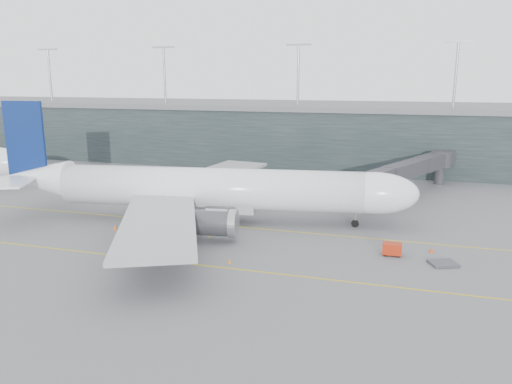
# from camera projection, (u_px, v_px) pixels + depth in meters

# --- Properties ---
(ground) EXTENTS (320.00, 320.00, 0.00)m
(ground) POSITION_uv_depth(u_px,v_px,m) (203.00, 216.00, 79.82)
(ground) COLOR #515156
(ground) RESTS_ON ground
(taxiline_a) EXTENTS (160.00, 0.25, 0.02)m
(taxiline_a) POSITION_uv_depth(u_px,v_px,m) (193.00, 223.00, 76.08)
(taxiline_a) COLOR gold
(taxiline_a) RESTS_ON ground
(taxiline_b) EXTENTS (160.00, 0.25, 0.02)m
(taxiline_b) POSITION_uv_depth(u_px,v_px,m) (140.00, 258.00, 61.14)
(taxiline_b) COLOR gold
(taxiline_b) RESTS_ON ground
(taxiline_lead_main) EXTENTS (0.25, 60.00, 0.02)m
(taxiline_lead_main) POSITION_uv_depth(u_px,v_px,m) (266.00, 191.00, 97.10)
(taxiline_lead_main) COLOR gold
(taxiline_lead_main) RESTS_ON ground
(terminal) EXTENTS (240.00, 36.00, 29.00)m
(terminal) POSITION_uv_depth(u_px,v_px,m) (286.00, 132.00, 132.28)
(terminal) COLOR black
(terminal) RESTS_ON ground
(main_aircraft) EXTENTS (64.65, 60.18, 18.15)m
(main_aircraft) POSITION_uv_depth(u_px,v_px,m) (208.00, 189.00, 75.87)
(main_aircraft) COLOR white
(main_aircraft) RESTS_ON ground
(jet_bridge) EXTENTS (21.64, 43.48, 6.86)m
(jet_bridge) POSITION_uv_depth(u_px,v_px,m) (395.00, 168.00, 92.97)
(jet_bridge) COLOR #2E2D32
(jet_bridge) RESTS_ON ground
(gse_cart) EXTENTS (2.36, 1.53, 1.59)m
(gse_cart) POSITION_uv_depth(u_px,v_px,m) (392.00, 249.00, 61.93)
(gse_cart) COLOR #A3220B
(gse_cart) RESTS_ON ground
(baggage_dolly) EXTENTS (3.76, 3.43, 0.30)m
(baggage_dolly) POSITION_uv_depth(u_px,v_px,m) (443.00, 263.00, 58.97)
(baggage_dolly) COLOR #39393E
(baggage_dolly) RESTS_ON ground
(uld_a) EXTENTS (2.50, 2.29, 1.85)m
(uld_a) POSITION_uv_depth(u_px,v_px,m) (199.00, 195.00, 90.23)
(uld_a) COLOR #3D3D42
(uld_a) RESTS_ON ground
(uld_b) EXTENTS (2.29, 1.91, 1.94)m
(uld_b) POSITION_uv_depth(u_px,v_px,m) (215.00, 194.00, 90.33)
(uld_b) COLOR #3D3D42
(uld_b) RESTS_ON ground
(uld_c) EXTENTS (2.55, 2.26, 1.95)m
(uld_c) POSITION_uv_depth(u_px,v_px,m) (226.00, 194.00, 90.08)
(uld_c) COLOR #3D3D42
(uld_c) RESTS_ON ground
(cone_nose) EXTENTS (0.50, 0.50, 0.80)m
(cone_nose) POSITION_uv_depth(u_px,v_px,m) (431.00, 250.00, 63.03)
(cone_nose) COLOR red
(cone_nose) RESTS_ON ground
(cone_wing_stbd) EXTENTS (0.39, 0.39, 0.63)m
(cone_wing_stbd) POSITION_uv_depth(u_px,v_px,m) (229.00, 260.00, 59.54)
(cone_wing_stbd) COLOR orange
(cone_wing_stbd) RESTS_ON ground
(cone_wing_port) EXTENTS (0.42, 0.42, 0.67)m
(cone_wing_port) POSITION_uv_depth(u_px,v_px,m) (270.00, 203.00, 87.05)
(cone_wing_port) COLOR #E5500C
(cone_wing_port) RESTS_ON ground
(cone_tail) EXTENTS (0.49, 0.49, 0.78)m
(cone_tail) POSITION_uv_depth(u_px,v_px,m) (115.00, 227.00, 72.55)
(cone_tail) COLOR #E15E0C
(cone_tail) RESTS_ON ground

